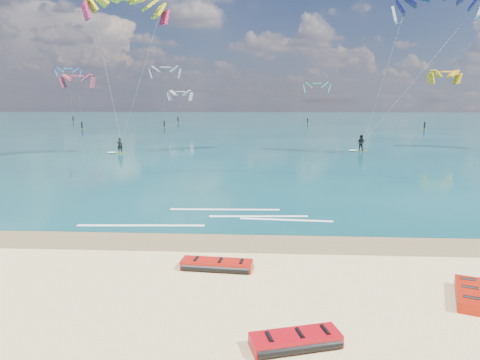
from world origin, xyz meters
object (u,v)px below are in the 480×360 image
object	(u,v)px
kitesurfer_far	(399,67)
packed_kite_right	(469,300)
packed_kite_left	(295,346)
packed_kite_mid	(217,269)
kitesurfer_main	(123,69)

from	to	relation	value
kitesurfer_far	packed_kite_right	bearing A→B (deg)	-92.51
packed_kite_left	kitesurfer_far	xyz separation A→B (m)	(13.28, 37.94, 9.07)
packed_kite_left	packed_kite_right	world-z (taller)	packed_kite_right
kitesurfer_far	packed_kite_left	bearing A→B (deg)	-98.80
packed_kite_left	packed_kite_mid	world-z (taller)	same
packed_kite_right	kitesurfer_main	distance (m)	38.45
kitesurfer_main	packed_kite_right	bearing A→B (deg)	-71.42
packed_kite_left	kitesurfer_far	bearing A→B (deg)	54.45
packed_kite_right	kitesurfer_main	bearing A→B (deg)	53.54
kitesurfer_main	kitesurfer_far	xyz separation A→B (m)	(28.26, 3.70, 0.30)
kitesurfer_far	packed_kite_mid	bearing A→B (deg)	-104.52
packed_kite_left	kitesurfer_main	world-z (taller)	kitesurfer_main
kitesurfer_far	kitesurfer_main	bearing A→B (deg)	-162.05
packed_kite_mid	kitesurfer_main	size ratio (longest dim) A/B	0.15
packed_kite_mid	kitesurfer_main	bearing A→B (deg)	118.25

